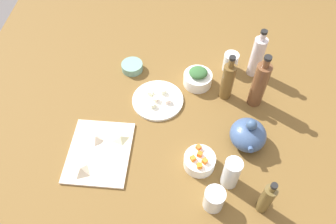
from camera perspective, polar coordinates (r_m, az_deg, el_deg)
The scene contains 28 objects.
tabletop at distance 143.37cm, azimuth 0.00°, elevation -1.56°, with size 190.00×190.00×3.00cm, color brown.
cutting_board at distance 135.45cm, azimuth -11.88°, elevation -6.86°, with size 29.65×24.68×1.00cm, color silver.
plate_tofu at distance 147.81cm, azimuth -1.80°, elevation 2.08°, with size 23.16×23.16×1.20cm, color white.
bowl_greens at distance 153.60cm, azimuth 5.20°, elevation 5.73°, with size 13.27×13.27×5.84cm, color white.
bowl_carrots at distance 128.70cm, azimuth 5.52°, elevation -8.55°, with size 12.32×12.32×5.34cm, color white.
bowl_small_side at distance 161.00cm, azimuth -6.27°, elevation 7.87°, with size 10.28×10.28×3.79cm, color #71A291.
teapot at distance 134.76cm, azimuth 13.81°, elevation -3.86°, with size 16.85×14.64×14.58cm.
bottle_0 at distance 145.20cm, azimuth 10.38°, elevation 5.40°, with size 5.51×5.51×24.01cm.
bottle_1 at distance 144.23cm, azimuth 15.66°, elevation 4.70°, with size 6.36×6.36×27.67cm.
bottle_2 at distance 157.79cm, azimuth 15.30°, elevation 9.41°, with size 5.95×5.95×25.38cm.
bottle_3 at distance 120.58cm, azimuth 16.82°, elevation -14.26°, with size 4.52×4.52×19.11cm.
drinking_glass_0 at distance 161.13cm, azimuth 10.86°, elevation 8.57°, with size 7.02×7.02×9.44cm, color white.
drinking_glass_1 at distance 120.46cm, azimuth 8.04°, elevation -14.82°, with size 7.49×7.49×9.52cm, color white.
drinking_glass_2 at distance 122.89cm, azimuth 11.00°, elevation -10.40°, with size 6.44×6.44×14.53cm, color white.
carrot_cube_0 at distance 124.99cm, azimuth 4.37°, elevation -8.09°, with size 1.80×1.80×1.80cm, color orange.
carrot_cube_1 at distance 124.86cm, azimuth 6.44°, elevation -8.51°, with size 1.80×1.80×1.80cm, color orange.
carrot_cube_2 at distance 127.61cm, azimuth 5.36°, elevation -6.15°, with size 1.80×1.80×1.80cm, color orange.
carrot_cube_3 at distance 123.71cm, azimuth 5.51°, elevation -9.34°, with size 1.80×1.80×1.80cm, color orange.
carrot_cube_4 at distance 126.13cm, azimuth 5.56°, elevation -7.32°, with size 1.80×1.80×1.80cm, color orange.
chopped_greens_mound at distance 150.33cm, azimuth 5.32°, elevation 6.89°, with size 8.55×7.97×3.19cm, color #336232.
tofu_cube_0 at distance 148.86cm, azimuth -0.86°, elevation 3.63°, with size 2.20×2.20×2.20cm, color white.
tofu_cube_1 at distance 148.53cm, azimuth -3.02°, elevation 3.39°, with size 2.20×2.20×2.20cm, color #EFF5CA.
tofu_cube_2 at distance 146.04cm, azimuth -2.16°, elevation 2.27°, with size 2.20×2.20×2.20cm, color #FBE3CC.
tofu_cube_3 at distance 145.33cm, azimuth -0.09°, elevation 1.97°, with size 2.20×2.20×2.20cm, color #FAE2CF.
tofu_cube_4 at distance 143.96cm, azimuth -2.67°, elevation 1.21°, with size 2.20×2.20×2.20cm, color #F1F5CE.
dumpling_0 at distance 135.56cm, azimuth -8.28°, elevation -4.51°, with size 5.36×4.70×2.22cm, color beige.
dumpling_1 at distance 130.81cm, azimuth -14.96°, elevation -9.77°, with size 5.78×5.20×3.08cm, color beige.
dumpling_2 at distance 136.92cm, azimuth -12.48°, elevation -4.51°, with size 4.50×4.33×2.83cm, color beige.
Camera 1 is at (82.68, 5.38, 118.50)cm, focal length 34.90 mm.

